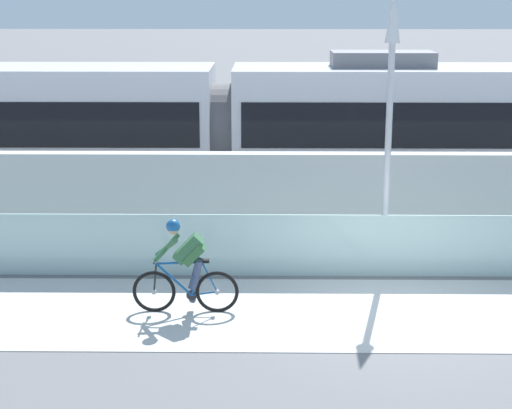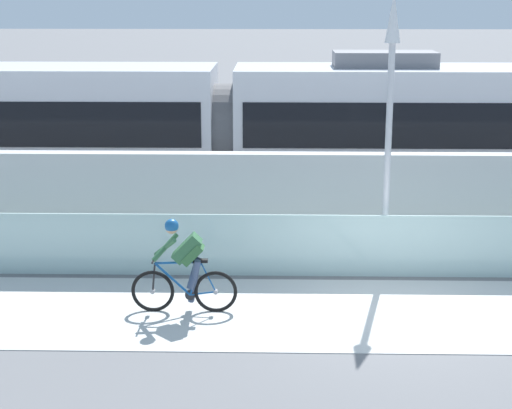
{
  "view_description": "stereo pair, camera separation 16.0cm",
  "coord_description": "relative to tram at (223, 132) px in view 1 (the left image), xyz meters",
  "views": [
    {
      "loc": [
        -2.13,
        -12.96,
        5.24
      ],
      "look_at": [
        -2.32,
        2.35,
        1.25
      ],
      "focal_mm": 58.27,
      "sensor_mm": 36.0,
      "label": 1
    },
    {
      "loc": [
        -1.97,
        -12.95,
        5.24
      ],
      "look_at": [
        -2.32,
        2.35,
        1.25
      ],
      "focal_mm": 58.27,
      "sensor_mm": 36.0,
      "label": 2
    }
  ],
  "objects": [
    {
      "name": "tram_rail_far",
      "position": [
        3.18,
        0.72,
        -1.89
      ],
      "size": [
        32.0,
        0.08,
        0.01
      ],
      "primitive_type": "cube",
      "color": "#595654",
      "rests_on": "ground"
    },
    {
      "name": "concrete_barrier_wall",
      "position": [
        3.18,
        -3.2,
        -0.89
      ],
      "size": [
        32.0,
        0.36,
        2.0
      ],
      "primitive_type": "cube",
      "color": "silver",
      "rests_on": "ground"
    },
    {
      "name": "tram",
      "position": [
        0.0,
        0.0,
        0.0
      ],
      "size": [
        22.56,
        2.54,
        3.81
      ],
      "color": "silver",
      "rests_on": "ground"
    },
    {
      "name": "ground_plane",
      "position": [
        3.18,
        -6.85,
        -1.89
      ],
      "size": [
        200.0,
        200.0,
        0.0
      ],
      "primitive_type": "plane",
      "color": "slate"
    },
    {
      "name": "glass_parapet",
      "position": [
        3.18,
        -5.0,
        -1.3
      ],
      "size": [
        32.0,
        0.05,
        1.19
      ],
      "primitive_type": "cube",
      "color": "silver",
      "rests_on": "ground"
    },
    {
      "name": "cyclist_on_bike",
      "position": [
        -0.28,
        -6.85,
        -1.11
      ],
      "size": [
        1.77,
        0.58,
        1.61
      ],
      "color": "black",
      "rests_on": "ground"
    },
    {
      "name": "lamp_post_antenna",
      "position": [
        3.3,
        -4.7,
        1.4
      ],
      "size": [
        0.28,
        0.28,
        5.2
      ],
      "color": "gray",
      "rests_on": "ground"
    },
    {
      "name": "bike_path_deck",
      "position": [
        3.18,
        -6.85,
        -1.89
      ],
      "size": [
        32.0,
        3.2,
        0.01
      ],
      "primitive_type": "cube",
      "color": "beige",
      "rests_on": "ground"
    },
    {
      "name": "tram_rail_near",
      "position": [
        3.18,
        -0.72,
        -1.89
      ],
      "size": [
        32.0,
        0.08,
        0.01
      ],
      "primitive_type": "cube",
      "color": "#595654",
      "rests_on": "ground"
    }
  ]
}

